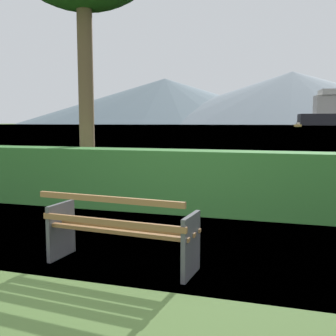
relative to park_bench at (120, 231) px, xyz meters
The scene contains 6 objects.
ground_plane 0.43m from the park_bench, 85.24° to the left, with size 1400.00×1400.00×0.00m, color #4C6B33.
water_surface 309.49m from the park_bench, 90.00° to the left, with size 620.00×620.00×0.00m, color slate.
park_bench is the anchor object (origin of this frame).
hedge_row 3.03m from the park_bench, 89.90° to the left, with size 10.94×0.69×1.15m, color #387A33.
fishing_boat_near 170.67m from the park_bench, 88.66° to the left, with size 3.04×4.62×1.87m.
distant_hills 560.67m from the park_bench, 88.04° to the left, with size 879.35×441.35×69.38m.
Camera 1 is at (1.84, -4.18, 1.65)m, focal length 43.04 mm.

